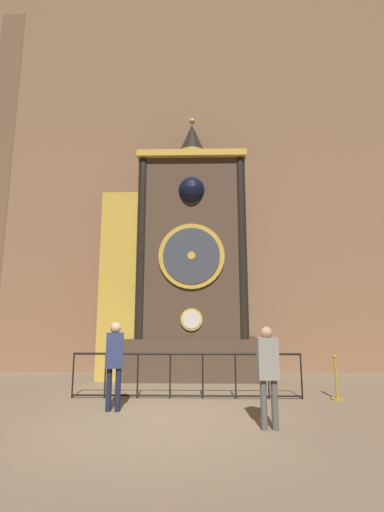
# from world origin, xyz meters

# --- Properties ---
(ground_plane) EXTENTS (28.00, 28.00, 0.00)m
(ground_plane) POSITION_xyz_m (0.00, 0.00, 0.00)
(ground_plane) COLOR #847056
(cathedral_back_wall) EXTENTS (24.00, 0.32, 15.10)m
(cathedral_back_wall) POSITION_xyz_m (-0.09, 5.33, 7.54)
(cathedral_back_wall) COLOR #936B4C
(cathedral_back_wall) RESTS_ON ground_plane
(clock_tower) EXTENTS (4.69, 1.84, 8.38)m
(clock_tower) POSITION_xyz_m (0.08, 4.14, 3.39)
(clock_tower) COLOR brown
(clock_tower) RESTS_ON ground_plane
(railing_fence) EXTENTS (5.23, 0.05, 1.00)m
(railing_fence) POSITION_xyz_m (0.39, 1.69, 0.56)
(railing_fence) COLOR black
(railing_fence) RESTS_ON ground_plane
(visitor_near) EXTENTS (0.38, 0.28, 1.71)m
(visitor_near) POSITION_xyz_m (-1.01, 0.63, 1.03)
(visitor_near) COLOR #1B213A
(visitor_near) RESTS_ON ground_plane
(visitor_far) EXTENTS (0.35, 0.23, 1.66)m
(visitor_far) POSITION_xyz_m (1.84, -0.40, 0.99)
(visitor_far) COLOR #58554F
(visitor_far) RESTS_ON ground_plane
(stanchion_post) EXTENTS (0.28, 0.28, 0.97)m
(stanchion_post) POSITION_xyz_m (3.74, 1.63, 0.31)
(stanchion_post) COLOR #B28E33
(stanchion_post) RESTS_ON ground_plane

